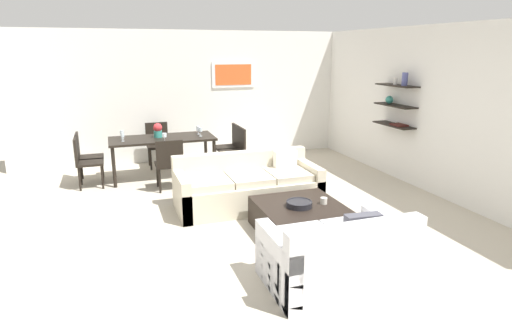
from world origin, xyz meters
name	(u,v)px	position (x,y,z in m)	size (l,w,h in m)	color
ground_plane	(259,213)	(0.00, 0.00, 0.00)	(18.00, 18.00, 0.00)	#BCB29E
back_wall_unit	(218,95)	(0.30, 3.53, 1.35)	(8.40, 0.09, 2.70)	silver
right_wall_shelf_unit	(412,107)	(3.03, 0.60, 1.35)	(0.34, 8.20, 2.70)	silver
sofa_beige	(248,188)	(-0.06, 0.34, 0.29)	(2.13, 0.90, 0.78)	beige
loveseat_white	(337,256)	(0.12, -2.06, 0.29)	(1.41, 0.90, 0.78)	white
coffee_table	(300,218)	(0.28, -0.79, 0.19)	(1.06, 1.07, 0.38)	black
decorative_bowl	(299,204)	(0.24, -0.86, 0.42)	(0.33, 0.33, 0.08)	black
candle_jar	(324,201)	(0.58, -0.87, 0.42)	(0.09, 0.09, 0.08)	silver
dining_table	(162,141)	(-1.06, 2.31, 0.68)	(1.88, 0.84, 0.75)	black
dining_chair_left_near	(84,159)	(-2.41, 2.12, 0.50)	(0.44, 0.44, 0.88)	black
dining_chair_head	(158,142)	(-1.06, 3.13, 0.50)	(0.44, 0.44, 0.88)	black
dining_chair_foot	(169,161)	(-1.06, 1.48, 0.50)	(0.44, 0.44, 0.88)	black
dining_chair_right_far	(231,143)	(0.28, 2.50, 0.50)	(0.44, 0.44, 0.88)	black
dining_chair_right_near	(236,147)	(0.28, 2.12, 0.50)	(0.44, 0.44, 0.88)	black
dining_chair_left_far	(85,154)	(-2.41, 2.50, 0.50)	(0.44, 0.44, 0.88)	black
wine_glass_right_near	(200,130)	(-0.37, 2.20, 0.87)	(0.07, 0.07, 0.16)	silver
wine_glass_left_far	(122,133)	(-1.76, 2.41, 0.86)	(0.06, 0.06, 0.16)	silver
wine_glass_foot	(164,135)	(-1.06, 1.95, 0.86)	(0.08, 0.08, 0.15)	silver
wine_glass_head	(160,129)	(-1.06, 2.67, 0.85)	(0.08, 0.08, 0.14)	silver
wine_glass_left_near	(122,136)	(-1.76, 2.20, 0.85)	(0.06, 0.06, 0.15)	silver
wine_glass_right_far	(198,129)	(-0.37, 2.41, 0.86)	(0.07, 0.07, 0.15)	silver
centerpiece_vase	(158,130)	(-1.13, 2.36, 0.88)	(0.16, 0.16, 0.26)	teal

